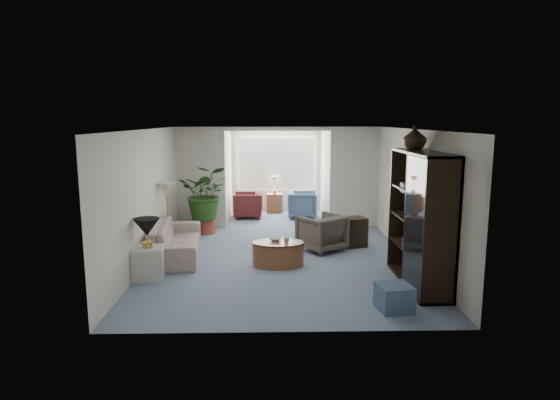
{
  "coord_description": "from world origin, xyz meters",
  "views": [
    {
      "loc": [
        -0.22,
        -8.72,
        2.69
      ],
      "look_at": [
        0.0,
        0.6,
        1.1
      ],
      "focal_mm": 30.6,
      "sensor_mm": 36.0,
      "label": 1
    }
  ],
  "objects_px": {
    "table_lamp": "(147,227)",
    "floor_lamp": "(166,189)",
    "coffee_bowl": "(275,239)",
    "entertainment_cabinet": "(420,219)",
    "coffee_cup": "(286,241)",
    "wingback_chair": "(322,233)",
    "end_table": "(148,263)",
    "plant_pot": "(207,227)",
    "framed_picture": "(415,174)",
    "cabinet_urn": "(415,137)",
    "sunroom_table": "(275,203)",
    "side_table_dark": "(353,232)",
    "sunroom_chair_maroon": "(248,205)",
    "ottoman": "(394,297)",
    "sofa": "(175,240)",
    "sunroom_chair_blue": "(302,205)",
    "coffee_table": "(278,254)"
  },
  "relations": [
    {
      "from": "end_table",
      "to": "plant_pot",
      "type": "xyz_separation_m",
      "value": [
        0.57,
        3.27,
        -0.11
      ]
    },
    {
      "from": "coffee_cup",
      "to": "plant_pot",
      "type": "xyz_separation_m",
      "value": [
        -1.8,
        2.69,
        -0.34
      ]
    },
    {
      "from": "floor_lamp",
      "to": "sunroom_chair_maroon",
      "type": "height_order",
      "value": "floor_lamp"
    },
    {
      "from": "framed_picture",
      "to": "cabinet_urn",
      "type": "distance_m",
      "value": 0.95
    },
    {
      "from": "table_lamp",
      "to": "side_table_dark",
      "type": "xyz_separation_m",
      "value": [
        3.84,
        2.02,
        -0.59
      ]
    },
    {
      "from": "floor_lamp",
      "to": "ottoman",
      "type": "relative_size",
      "value": 0.79
    },
    {
      "from": "table_lamp",
      "to": "cabinet_urn",
      "type": "xyz_separation_m",
      "value": [
        4.5,
        0.16,
        1.48
      ]
    },
    {
      "from": "table_lamp",
      "to": "coffee_cup",
      "type": "height_order",
      "value": "table_lamp"
    },
    {
      "from": "side_table_dark",
      "to": "coffee_table",
      "type": "bearing_deg",
      "value": -140.53
    },
    {
      "from": "framed_picture",
      "to": "entertainment_cabinet",
      "type": "bearing_deg",
      "value": -101.58
    },
    {
      "from": "cabinet_urn",
      "to": "plant_pot",
      "type": "xyz_separation_m",
      "value": [
        -3.93,
        3.12,
        -2.22
      ]
    },
    {
      "from": "floor_lamp",
      "to": "ottoman",
      "type": "xyz_separation_m",
      "value": [
        3.89,
        -3.39,
        -1.07
      ]
    },
    {
      "from": "sofa",
      "to": "side_table_dark",
      "type": "bearing_deg",
      "value": -85.63
    },
    {
      "from": "ottoman",
      "to": "sofa",
      "type": "bearing_deg",
      "value": 142.56
    },
    {
      "from": "end_table",
      "to": "framed_picture",
      "type": "bearing_deg",
      "value": 9.34
    },
    {
      "from": "coffee_cup",
      "to": "sofa",
      "type": "bearing_deg",
      "value": 160.52
    },
    {
      "from": "end_table",
      "to": "coffee_bowl",
      "type": "xyz_separation_m",
      "value": [
        2.17,
        0.78,
        0.2
      ]
    },
    {
      "from": "framed_picture",
      "to": "coffee_bowl",
      "type": "distance_m",
      "value": 2.84
    },
    {
      "from": "table_lamp",
      "to": "floor_lamp",
      "type": "relative_size",
      "value": 1.22
    },
    {
      "from": "side_table_dark",
      "to": "plant_pot",
      "type": "distance_m",
      "value": 3.51
    },
    {
      "from": "coffee_cup",
      "to": "plant_pot",
      "type": "bearing_deg",
      "value": 123.78
    },
    {
      "from": "cabinet_urn",
      "to": "ottoman",
      "type": "distance_m",
      "value": 2.79
    },
    {
      "from": "framed_picture",
      "to": "sunroom_table",
      "type": "relative_size",
      "value": 0.91
    },
    {
      "from": "framed_picture",
      "to": "table_lamp",
      "type": "distance_m",
      "value": 4.86
    },
    {
      "from": "floor_lamp",
      "to": "sunroom_chair_maroon",
      "type": "xyz_separation_m",
      "value": [
        1.54,
        3.1,
        -0.9
      ]
    },
    {
      "from": "ottoman",
      "to": "end_table",
      "type": "bearing_deg",
      "value": 159.55
    },
    {
      "from": "floor_lamp",
      "to": "coffee_bowl",
      "type": "distance_m",
      "value": 2.64
    },
    {
      "from": "side_table_dark",
      "to": "sofa",
      "type": "bearing_deg",
      "value": -169.6
    },
    {
      "from": "framed_picture",
      "to": "ottoman",
      "type": "bearing_deg",
      "value": -112.26
    },
    {
      "from": "framed_picture",
      "to": "sunroom_chair_maroon",
      "type": "xyz_separation_m",
      "value": [
        -3.26,
        4.28,
        -1.35
      ]
    },
    {
      "from": "sofa",
      "to": "floor_lamp",
      "type": "relative_size",
      "value": 6.36
    },
    {
      "from": "sofa",
      "to": "plant_pot",
      "type": "xyz_separation_m",
      "value": [
        0.37,
        1.92,
        -0.17
      ]
    },
    {
      "from": "cabinet_urn",
      "to": "plant_pot",
      "type": "height_order",
      "value": "cabinet_urn"
    },
    {
      "from": "ottoman",
      "to": "entertainment_cabinet",
      "type": "bearing_deg",
      "value": 58.16
    },
    {
      "from": "wingback_chair",
      "to": "entertainment_cabinet",
      "type": "bearing_deg",
      "value": 88.36
    },
    {
      "from": "coffee_cup",
      "to": "wingback_chair",
      "type": "relative_size",
      "value": 0.13
    },
    {
      "from": "coffee_table",
      "to": "sunroom_chair_blue",
      "type": "height_order",
      "value": "sunroom_chair_blue"
    },
    {
      "from": "sunroom_table",
      "to": "framed_picture",
      "type": "bearing_deg",
      "value": -63.46
    },
    {
      "from": "coffee_bowl",
      "to": "entertainment_cabinet",
      "type": "height_order",
      "value": "entertainment_cabinet"
    },
    {
      "from": "wingback_chair",
      "to": "cabinet_urn",
      "type": "bearing_deg",
      "value": 96.01
    },
    {
      "from": "table_lamp",
      "to": "floor_lamp",
      "type": "bearing_deg",
      "value": 91.96
    },
    {
      "from": "floor_lamp",
      "to": "coffee_bowl",
      "type": "height_order",
      "value": "floor_lamp"
    },
    {
      "from": "entertainment_cabinet",
      "to": "sunroom_table",
      "type": "height_order",
      "value": "entertainment_cabinet"
    },
    {
      "from": "sofa",
      "to": "sunroom_chair_blue",
      "type": "height_order",
      "value": "sunroom_chair_blue"
    },
    {
      "from": "end_table",
      "to": "wingback_chair",
      "type": "xyz_separation_m",
      "value": [
        3.14,
        1.72,
        0.1
      ]
    },
    {
      "from": "coffee_bowl",
      "to": "entertainment_cabinet",
      "type": "relative_size",
      "value": 0.1
    },
    {
      "from": "end_table",
      "to": "sunroom_chair_blue",
      "type": "height_order",
      "value": "sunroom_chair_blue"
    },
    {
      "from": "coffee_bowl",
      "to": "plant_pot",
      "type": "distance_m",
      "value": 2.98
    },
    {
      "from": "coffee_table",
      "to": "floor_lamp",
      "type": "bearing_deg",
      "value": 150.81
    },
    {
      "from": "plant_pot",
      "to": "side_table_dark",
      "type": "bearing_deg",
      "value": -21.04
    }
  ]
}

